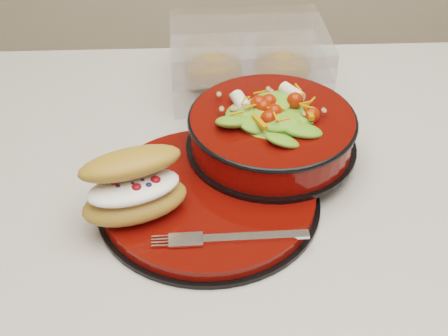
{
  "coord_description": "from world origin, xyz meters",
  "views": [
    {
      "loc": [
        -0.2,
        -0.61,
        1.42
      ],
      "look_at": [
        -0.18,
        -0.02,
        0.94
      ],
      "focal_mm": 50.0,
      "sensor_mm": 36.0,
      "label": 1
    }
  ],
  "objects_px": {
    "dinner_plate": "(209,198)",
    "salad_bowl": "(272,126)",
    "croissant": "(134,186)",
    "fork": "(234,238)",
    "pastry_box": "(248,61)"
  },
  "relations": [
    {
      "from": "dinner_plate",
      "to": "salad_bowl",
      "type": "distance_m",
      "value": 0.13
    },
    {
      "from": "dinner_plate",
      "to": "croissant",
      "type": "height_order",
      "value": "croissant"
    },
    {
      "from": "pastry_box",
      "to": "croissant",
      "type": "bearing_deg",
      "value": -119.01
    },
    {
      "from": "dinner_plate",
      "to": "salad_bowl",
      "type": "height_order",
      "value": "salad_bowl"
    },
    {
      "from": "croissant",
      "to": "dinner_plate",
      "type": "bearing_deg",
      "value": -2.57
    },
    {
      "from": "salad_bowl",
      "to": "croissant",
      "type": "xyz_separation_m",
      "value": [
        -0.17,
        -0.11,
        0.0
      ]
    },
    {
      "from": "salad_bowl",
      "to": "fork",
      "type": "bearing_deg",
      "value": -109.21
    },
    {
      "from": "dinner_plate",
      "to": "salad_bowl",
      "type": "bearing_deg",
      "value": 45.62
    },
    {
      "from": "salad_bowl",
      "to": "fork",
      "type": "xyz_separation_m",
      "value": [
        -0.06,
        -0.17,
        -0.03
      ]
    },
    {
      "from": "salad_bowl",
      "to": "fork",
      "type": "height_order",
      "value": "salad_bowl"
    },
    {
      "from": "fork",
      "to": "croissant",
      "type": "bearing_deg",
      "value": 62.33
    },
    {
      "from": "croissant",
      "to": "salad_bowl",
      "type": "bearing_deg",
      "value": 13.74
    },
    {
      "from": "fork",
      "to": "pastry_box",
      "type": "xyz_separation_m",
      "value": [
        0.04,
        0.36,
        0.02
      ]
    },
    {
      "from": "pastry_box",
      "to": "fork",
      "type": "bearing_deg",
      "value": -98.83
    },
    {
      "from": "fork",
      "to": "pastry_box",
      "type": "bearing_deg",
      "value": -8.16
    }
  ]
}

